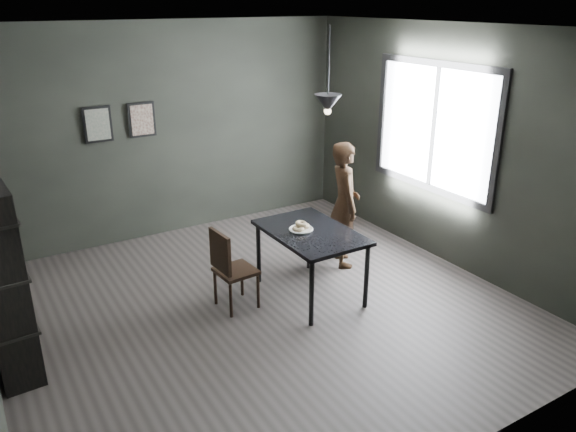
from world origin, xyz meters
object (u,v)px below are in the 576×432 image
wood_chair (229,265)px  shelf_unit (3,288)px  pendant_lamp (328,103)px  woman (344,204)px  cafe_table (311,237)px  white_plate (301,230)px

wood_chair → shelf_unit: (-2.04, -0.07, 0.34)m
shelf_unit → pendant_lamp: bearing=-3.0°
woman → wood_chair: 1.69m
wood_chair → cafe_table: bearing=-15.4°
white_plate → wood_chair: wood_chair is taller
cafe_table → wood_chair: 0.91m
cafe_table → white_plate: white_plate is taller
cafe_table → shelf_unit: size_ratio=0.71×
cafe_table → wood_chair: (-0.88, 0.18, -0.17)m
woman → pendant_lamp: bearing=145.9°
pendant_lamp → white_plate: bearing=-173.1°
wood_chair → pendant_lamp: size_ratio=1.02×
cafe_table → white_plate: (-0.08, 0.06, 0.08)m
white_plate → woman: woman is taller
woman → pendant_lamp: size_ratio=1.76×
cafe_table → shelf_unit: bearing=177.9°
cafe_table → wood_chair: size_ratio=1.36×
white_plate → wood_chair: bearing=171.7°
wood_chair → pendant_lamp: (1.13, -0.08, 1.55)m
wood_chair → shelf_unit: shelf_unit is taller
white_plate → wood_chair: (-0.80, 0.12, -0.26)m
woman → pendant_lamp: pendant_lamp is taller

